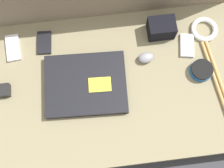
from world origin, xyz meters
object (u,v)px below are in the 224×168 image
object	(u,v)px
laptop	(86,84)
camera_pouch	(161,28)
phone_small	(13,48)
charger_brick	(3,91)
phone_silver	(44,43)
phone_black	(187,46)
computer_mouse	(146,58)
speaker_puck	(202,70)

from	to	relation	value
laptop	camera_pouch	bearing A→B (deg)	33.23
phone_small	charger_brick	distance (m)	0.19
phone_small	laptop	bearing A→B (deg)	-38.72
phone_silver	phone_black	distance (m)	0.61
computer_mouse	charger_brick	world-z (taller)	computer_mouse
laptop	computer_mouse	distance (m)	0.27
laptop	charger_brick	xyz separation A→B (m)	(-0.33, 0.01, 0.00)
speaker_puck	camera_pouch	world-z (taller)	camera_pouch
laptop	speaker_puck	distance (m)	0.48
phone_silver	charger_brick	xyz separation A→B (m)	(-0.18, -0.19, 0.01)
camera_pouch	laptop	bearing A→B (deg)	-149.61
camera_pouch	charger_brick	world-z (taller)	camera_pouch
laptop	phone_small	world-z (taller)	laptop
camera_pouch	charger_brick	xyz separation A→B (m)	(-0.67, -0.19, -0.02)
phone_small	charger_brick	xyz separation A→B (m)	(-0.04, -0.19, 0.01)
laptop	camera_pouch	world-z (taller)	camera_pouch
speaker_puck	camera_pouch	xyz separation A→B (m)	(-0.14, 0.20, 0.02)
laptop	computer_mouse	size ratio (longest dim) A/B	4.77
phone_black	phone_small	xyz separation A→B (m)	(-0.73, 0.08, -0.00)
speaker_puck	phone_black	size ratio (longest dim) A/B	0.84
phone_silver	phone_small	bearing A→B (deg)	-172.56
laptop	phone_black	distance (m)	0.46
laptop	phone_small	xyz separation A→B (m)	(-0.29, 0.20, -0.01)
camera_pouch	phone_silver	bearing A→B (deg)	178.96
speaker_puck	computer_mouse	bearing A→B (deg)	159.49
laptop	charger_brick	size ratio (longest dim) A/B	6.13
phone_silver	phone_black	size ratio (longest dim) A/B	0.97
speaker_puck	phone_black	distance (m)	0.12
speaker_puck	charger_brick	distance (m)	0.81
phone_small	charger_brick	world-z (taller)	charger_brick
computer_mouse	phone_black	size ratio (longest dim) A/B	0.65
charger_brick	speaker_puck	bearing A→B (deg)	-0.88
speaker_puck	charger_brick	size ratio (longest dim) A/B	1.67
phone_small	phone_silver	bearing A→B (deg)	-0.76
phone_silver	phone_black	bearing A→B (deg)	-4.17
computer_mouse	phone_silver	size ratio (longest dim) A/B	0.67
computer_mouse	phone_small	xyz separation A→B (m)	(-0.55, 0.12, -0.01)
computer_mouse	phone_small	bearing A→B (deg)	158.28
computer_mouse	phone_small	world-z (taller)	computer_mouse
phone_black	charger_brick	size ratio (longest dim) A/B	1.99
phone_small	computer_mouse	bearing A→B (deg)	-16.05
phone_black	charger_brick	world-z (taller)	charger_brick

